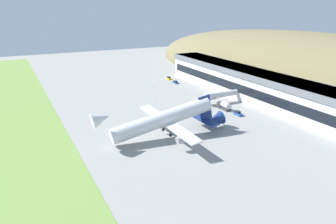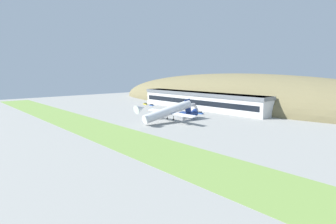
{
  "view_description": "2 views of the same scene",
  "coord_description": "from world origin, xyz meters",
  "px_view_note": "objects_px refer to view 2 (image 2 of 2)",
  "views": [
    {
      "loc": [
        100.03,
        -48.33,
        42.01
      ],
      "look_at": [
        8.33,
        -2.51,
        7.78
      ],
      "focal_mm": 35.0,
      "sensor_mm": 36.0,
      "label": 1
    },
    {
      "loc": [
        122.24,
        -106.09,
        28.56
      ],
      "look_at": [
        10.57,
        -5.96,
        5.92
      ],
      "focal_mm": 28.0,
      "sensor_mm": 36.0,
      "label": 2
    }
  ],
  "objects_px": {
    "service_car_0": "(152,105)",
    "traffic_cone_1": "(147,111)",
    "service_car_3": "(179,109)",
    "service_car_2": "(200,113)",
    "service_car_1": "(145,104)",
    "cargo_airplane": "(169,111)",
    "jetway_0": "(186,106)",
    "fuel_truck": "(191,111)",
    "traffic_cone_0": "(140,107)",
    "terminal_building": "(199,99)"
  },
  "relations": [
    {
      "from": "cargo_airplane",
      "to": "service_car_2",
      "type": "xyz_separation_m",
      "value": [
        -7.13,
        35.47,
        -5.42
      ]
    },
    {
      "from": "service_car_1",
      "to": "service_car_2",
      "type": "relative_size",
      "value": 1.05
    },
    {
      "from": "jetway_0",
      "to": "service_car_0",
      "type": "relative_size",
      "value": 3.94
    },
    {
      "from": "service_car_1",
      "to": "traffic_cone_0",
      "type": "height_order",
      "value": "service_car_1"
    },
    {
      "from": "terminal_building",
      "to": "service_car_0",
      "type": "relative_size",
      "value": 27.35
    },
    {
      "from": "terminal_building",
      "to": "cargo_airplane",
      "type": "height_order",
      "value": "terminal_building"
    },
    {
      "from": "service_car_0",
      "to": "fuel_truck",
      "type": "bearing_deg",
      "value": -4.13
    },
    {
      "from": "fuel_truck",
      "to": "terminal_building",
      "type": "bearing_deg",
      "value": 115.63
    },
    {
      "from": "cargo_airplane",
      "to": "fuel_truck",
      "type": "xyz_separation_m",
      "value": [
        -15.64,
        34.99,
        -4.57
      ]
    },
    {
      "from": "jetway_0",
      "to": "fuel_truck",
      "type": "distance_m",
      "value": 8.98
    },
    {
      "from": "terminal_building",
      "to": "service_car_0",
      "type": "distance_m",
      "value": 44.28
    },
    {
      "from": "jetway_0",
      "to": "traffic_cone_0",
      "type": "relative_size",
      "value": 29.06
    },
    {
      "from": "fuel_truck",
      "to": "service_car_2",
      "type": "bearing_deg",
      "value": 3.23
    },
    {
      "from": "service_car_0",
      "to": "traffic_cone_1",
      "type": "bearing_deg",
      "value": -44.35
    },
    {
      "from": "jetway_0",
      "to": "traffic_cone_1",
      "type": "height_order",
      "value": "jetway_0"
    },
    {
      "from": "cargo_airplane",
      "to": "service_car_0",
      "type": "xyz_separation_m",
      "value": [
        -65.77,
        38.61,
        -5.5
      ]
    },
    {
      "from": "service_car_0",
      "to": "traffic_cone_1",
      "type": "height_order",
      "value": "service_car_0"
    },
    {
      "from": "service_car_0",
      "to": "traffic_cone_1",
      "type": "relative_size",
      "value": 7.38
    },
    {
      "from": "service_car_1",
      "to": "service_car_2",
      "type": "height_order",
      "value": "service_car_2"
    },
    {
      "from": "service_car_0",
      "to": "fuel_truck",
      "type": "relative_size",
      "value": 0.61
    },
    {
      "from": "service_car_1",
      "to": "fuel_truck",
      "type": "xyz_separation_m",
      "value": [
        60.58,
        -4.66,
        0.9
      ]
    },
    {
      "from": "service_car_0",
      "to": "service_car_1",
      "type": "height_order",
      "value": "service_car_1"
    },
    {
      "from": "traffic_cone_1",
      "to": "service_car_1",
      "type": "bearing_deg",
      "value": 144.97
    },
    {
      "from": "service_car_0",
      "to": "terminal_building",
      "type": "bearing_deg",
      "value": 21.62
    },
    {
      "from": "service_car_0",
      "to": "service_car_1",
      "type": "distance_m",
      "value": 10.51
    },
    {
      "from": "service_car_3",
      "to": "service_car_2",
      "type": "bearing_deg",
      "value": -8.94
    },
    {
      "from": "terminal_building",
      "to": "jetway_0",
      "type": "distance_m",
      "value": 16.91
    },
    {
      "from": "service_car_1",
      "to": "traffic_cone_0",
      "type": "distance_m",
      "value": 20.08
    },
    {
      "from": "service_car_2",
      "to": "traffic_cone_1",
      "type": "relative_size",
      "value": 7.35
    },
    {
      "from": "service_car_3",
      "to": "traffic_cone_1",
      "type": "bearing_deg",
      "value": -114.72
    },
    {
      "from": "cargo_airplane",
      "to": "jetway_0",
      "type": "bearing_deg",
      "value": 121.7
    },
    {
      "from": "cargo_airplane",
      "to": "service_car_0",
      "type": "bearing_deg",
      "value": 149.58
    },
    {
      "from": "jetway_0",
      "to": "service_car_0",
      "type": "bearing_deg",
      "value": 179.53
    },
    {
      "from": "service_car_0",
      "to": "service_car_1",
      "type": "xyz_separation_m",
      "value": [
        -10.46,
        1.04,
        0.03
      ]
    },
    {
      "from": "cargo_airplane",
      "to": "service_car_1",
      "type": "height_order",
      "value": "cargo_airplane"
    },
    {
      "from": "terminal_building",
      "to": "traffic_cone_0",
      "type": "xyz_separation_m",
      "value": [
        -38.02,
        -30.3,
        -7.29
      ]
    },
    {
      "from": "service_car_3",
      "to": "fuel_truck",
      "type": "relative_size",
      "value": 0.56
    },
    {
      "from": "fuel_truck",
      "to": "service_car_1",
      "type": "bearing_deg",
      "value": 175.6
    },
    {
      "from": "cargo_airplane",
      "to": "fuel_truck",
      "type": "distance_m",
      "value": 38.6
    },
    {
      "from": "service_car_3",
      "to": "cargo_airplane",
      "type": "bearing_deg",
      "value": -50.61
    },
    {
      "from": "jetway_0",
      "to": "service_car_3",
      "type": "distance_m",
      "value": 9.44
    },
    {
      "from": "cargo_airplane",
      "to": "service_car_3",
      "type": "xyz_separation_m",
      "value": [
        -32.4,
        39.45,
        -5.42
      ]
    },
    {
      "from": "terminal_building",
      "to": "service_car_1",
      "type": "distance_m",
      "value": 53.74
    },
    {
      "from": "service_car_3",
      "to": "fuel_truck",
      "type": "xyz_separation_m",
      "value": [
        16.75,
        -4.45,
        0.85
      ]
    },
    {
      "from": "service_car_0",
      "to": "fuel_truck",
      "type": "xyz_separation_m",
      "value": [
        50.13,
        -3.62,
        0.93
      ]
    },
    {
      "from": "service_car_1",
      "to": "traffic_cone_1",
      "type": "height_order",
      "value": "service_car_1"
    },
    {
      "from": "cargo_airplane",
      "to": "fuel_truck",
      "type": "bearing_deg",
      "value": 114.09
    },
    {
      "from": "service_car_3",
      "to": "service_car_1",
      "type": "bearing_deg",
      "value": 179.73
    },
    {
      "from": "terminal_building",
      "to": "cargo_airplane",
      "type": "distance_m",
      "value": 60.23
    },
    {
      "from": "fuel_truck",
      "to": "traffic_cone_0",
      "type": "height_order",
      "value": "fuel_truck"
    }
  ]
}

